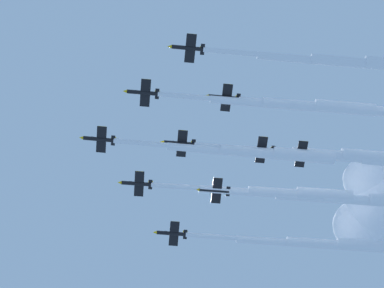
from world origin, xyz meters
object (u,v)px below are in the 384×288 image
Objects in this scene: jet_port_mid at (322,154)px; jet_port_inner at (295,104)px; jet_port_outer at (317,243)px; jet_starboard_mid at (344,61)px; jet_starboard_outer at (377,110)px; jet_starboard_inner at (278,192)px; jet_trail_port at (351,199)px; jet_lead at (253,152)px.

jet_port_inner is at bearing -71.24° from jet_port_mid.
jet_port_inner is at bearing -52.77° from jet_port_outer.
jet_port_inner reaches higher than jet_starboard_mid.
jet_starboard_inner is at bearing -174.59° from jet_starboard_outer.
jet_starboard_inner reaches higher than jet_port_outer.
jet_port_inner reaches higher than jet_port_mid.
jet_starboard_outer is 1.09× the size of jet_trail_port.
jet_starboard_outer is (13.70, 18.89, 1.53)m from jet_port_inner.
jet_port_mid is at bearing 147.18° from jet_starboard_mid.
jet_port_outer is (-3.52, 19.16, -2.28)m from jet_starboard_inner.
jet_port_inner is 1.06× the size of jet_trail_port.
jet_starboard_mid is 55.57m from jet_port_outer.
jet_port_inner is 27.54m from jet_starboard_inner.
jet_starboard_outer is (-4.21, 17.96, 2.80)m from jet_starboard_mid.
jet_starboard_inner is 21.19m from jet_trail_port.
jet_port_mid is at bearing 52.04° from jet_lead.
jet_trail_port is (-10.24, 32.52, 0.55)m from jet_port_inner.
jet_starboard_mid reaches higher than jet_lead.
jet_starboard_mid is 18.66m from jet_starboard_outer.
jet_starboard_outer is at bearing 5.41° from jet_starboard_inner.
jet_starboard_inner is 1.03× the size of jet_trail_port.
jet_starboard_outer is at bearing 30.54° from jet_lead.
jet_starboard_mid is 42.35m from jet_trail_port.
jet_port_outer is at bearing 142.70° from jet_starboard_mid.
jet_port_inner is at bearing -34.13° from jet_starboard_inner.
jet_port_outer is at bearing 172.59° from jet_trail_port.
jet_lead is at bearing -179.26° from jet_starboard_mid.
jet_port_outer is at bearing 127.23° from jet_port_inner.
jet_port_outer is 0.99× the size of jet_starboard_outer.
jet_port_mid reaches higher than jet_starboard_mid.
jet_port_mid is 0.94× the size of jet_starboard_outer.
jet_trail_port is at bearing -7.41° from jet_port_outer.
jet_trail_port reaches higher than jet_lead.
jet_lead is at bearing -70.68° from jet_starboard_inner.
jet_lead is 1.07× the size of jet_port_mid.
jet_starboard_outer reaches higher than jet_port_mid.
jet_starboard_outer is (36.47, 3.45, 0.47)m from jet_starboard_inner.
jet_port_mid is (-5.43, 15.98, -0.16)m from jet_port_inner.
jet_port_inner is 0.99× the size of jet_starboard_mid.
jet_trail_port reaches higher than jet_starboard_mid.
jet_starboard_inner is 19.62m from jet_port_outer.
jet_starboard_mid is at bearing 0.74° from jet_lead.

